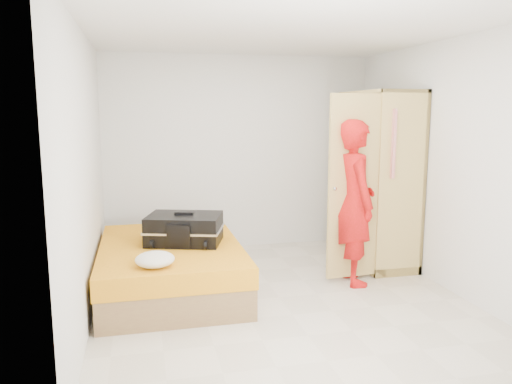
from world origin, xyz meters
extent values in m
plane|color=beige|center=(0.00, 0.00, 0.00)|extent=(4.00, 4.00, 0.00)
plane|color=white|center=(0.00, 0.00, 2.60)|extent=(4.00, 4.00, 0.00)
cube|color=white|center=(0.00, 2.00, 1.30)|extent=(3.60, 0.02, 2.60)
cube|color=white|center=(0.00, -2.00, 1.30)|extent=(3.60, 0.02, 2.60)
cube|color=white|center=(-1.80, 0.00, 1.30)|extent=(0.02, 4.00, 2.60)
cube|color=white|center=(1.80, 0.00, 1.30)|extent=(0.02, 4.00, 2.60)
cube|color=olive|center=(-1.05, 0.48, 0.15)|extent=(1.40, 2.00, 0.30)
cube|color=orange|center=(-1.05, 0.48, 0.40)|extent=(1.42, 2.02, 0.20)
cube|color=#D9C16A|center=(1.77, 0.90, 1.05)|extent=(0.04, 1.20, 2.10)
cube|color=#D9C16A|center=(1.50, 0.32, 1.05)|extent=(0.58, 0.04, 2.10)
cube|color=#D9C16A|center=(1.50, 1.48, 1.05)|extent=(0.58, 0.04, 2.10)
cube|color=#D9C16A|center=(1.50, 0.90, 2.08)|extent=(0.58, 1.20, 0.04)
cube|color=tan|center=(1.50, 0.90, 0.05)|extent=(0.58, 1.20, 0.10)
cube|color=#D9C16A|center=(1.23, 1.20, 1.05)|extent=(0.04, 0.59, 2.00)
cube|color=#D9C16A|center=(0.92, 0.32, 1.05)|extent=(0.59, 0.09, 2.00)
cylinder|color=#B2B2B7|center=(1.50, 0.90, 1.92)|extent=(0.02, 1.10, 0.02)
imported|color=red|center=(0.92, 0.27, 0.89)|extent=(0.46, 0.67, 1.78)
cube|color=black|center=(-0.90, 0.49, 0.65)|extent=(0.87, 0.73, 0.30)
cube|color=black|center=(-0.90, 0.49, 0.81)|extent=(0.20, 0.11, 0.03)
ellipsoid|color=silver|center=(-1.23, -0.27, 0.57)|extent=(0.35, 0.35, 0.13)
cube|color=silver|center=(-0.91, 1.33, 0.55)|extent=(0.60, 0.39, 0.10)
camera|label=1|loc=(-1.33, -4.63, 1.87)|focal=35.00mm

